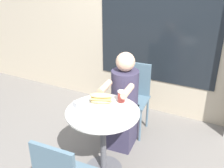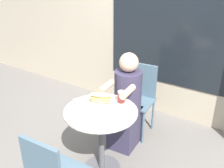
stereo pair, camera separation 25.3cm
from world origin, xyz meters
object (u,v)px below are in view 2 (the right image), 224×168
seated_diner (126,107)px  cafe_table (101,127)px  drink_cup (121,97)px  diner_chair (140,93)px  sandwich_on_plate (101,99)px

seated_diner → cafe_table: bearing=87.2°
cafe_table → drink_cup: bearing=72.9°
diner_chair → drink_cup: bearing=94.8°
diner_chair → sandwich_on_plate: size_ratio=3.76×
diner_chair → drink_cup: (0.11, -0.62, 0.25)m
seated_diner → sandwich_on_plate: (-0.06, -0.41, 0.27)m
sandwich_on_plate → drink_cup: (0.15, 0.14, 0.00)m
cafe_table → drink_cup: 0.36m
diner_chair → sandwich_on_plate: diner_chair is taller
diner_chair → sandwich_on_plate: 0.79m
seated_diner → drink_cup: seated_diner is taller
drink_cup → sandwich_on_plate: bearing=-138.5°
seated_diner → drink_cup: 0.40m
diner_chair → sandwich_on_plate: bearing=81.4°
cafe_table → sandwich_on_plate: 0.28m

